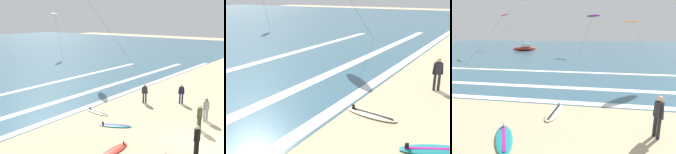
{
  "view_description": "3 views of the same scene",
  "coord_description": "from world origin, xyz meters",
  "views": [
    {
      "loc": [
        -14.55,
        -4.54,
        6.91
      ],
      "look_at": [
        0.84,
        7.45,
        2.66
      ],
      "focal_mm": 44.46,
      "sensor_mm": 36.0,
      "label": 1
    },
    {
      "loc": [
        -8.51,
        4.5,
        4.45
      ],
      "look_at": [
        -0.57,
        9.31,
        1.54
      ],
      "focal_mm": 42.77,
      "sensor_mm": 36.0,
      "label": 2
    },
    {
      "loc": [
        2.01,
        -0.07,
        3.71
      ],
      "look_at": [
        0.31,
        9.64,
        1.46
      ],
      "focal_mm": 30.52,
      "sensor_mm": 36.0,
      "label": 3
    }
  ],
  "objects": [
    {
      "name": "wave_foam_shoreline",
      "position": [
        -0.7,
        9.7,
        0.01
      ],
      "size": [
        55.34,
        0.57,
        0.01
      ],
      "primitive_type": "cube",
      "color": "white",
      "rests_on": "ocean_surface"
    },
    {
      "name": "wave_foam_mid_break",
      "position": [
        2.0,
        12.59,
        0.01
      ],
      "size": [
        43.77,
        0.67,
        0.01
      ],
      "primitive_type": "cube",
      "color": "white",
      "rests_on": "ocean_surface"
    },
    {
      "name": "surfer_right_near",
      "position": [
        4.23,
        6.72,
        0.96
      ],
      "size": [
        0.32,
        0.5,
        1.6
      ],
      "color": "#232328",
      "rests_on": "ground"
    },
    {
      "name": "surfboard_near_water",
      "position": [
        0.09,
        8.21,
        0.05
      ],
      "size": [
        0.77,
        2.14,
        0.25
      ],
      "color": "beige",
      "rests_on": "ground"
    },
    {
      "name": "surfboard_right_spare",
      "position": [
        -1.17,
        5.61,
        0.05
      ],
      "size": [
        1.52,
        2.14,
        0.25
      ],
      "color": "teal",
      "rests_on": "ground"
    }
  ]
}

